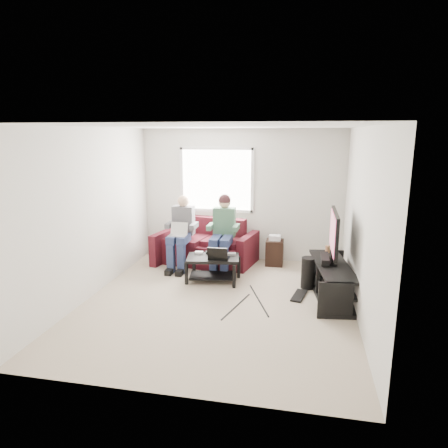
# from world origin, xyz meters

# --- Properties ---
(floor) EXTENTS (4.50, 4.50, 0.00)m
(floor) POSITION_xyz_m (0.00, 0.00, 0.00)
(floor) COLOR tan
(floor) RESTS_ON ground
(ceiling) EXTENTS (4.50, 4.50, 0.00)m
(ceiling) POSITION_xyz_m (0.00, 0.00, 2.60)
(ceiling) COLOR white
(ceiling) RESTS_ON wall_back
(wall_back) EXTENTS (4.50, 0.00, 4.50)m
(wall_back) POSITION_xyz_m (0.00, 2.25, 1.30)
(wall_back) COLOR silver
(wall_back) RESTS_ON floor
(wall_front) EXTENTS (4.50, 0.00, 4.50)m
(wall_front) POSITION_xyz_m (0.00, -2.25, 1.30)
(wall_front) COLOR silver
(wall_front) RESTS_ON floor
(wall_left) EXTENTS (0.00, 4.50, 4.50)m
(wall_left) POSITION_xyz_m (-2.00, 0.00, 1.30)
(wall_left) COLOR silver
(wall_left) RESTS_ON floor
(wall_right) EXTENTS (0.00, 4.50, 4.50)m
(wall_right) POSITION_xyz_m (2.00, 0.00, 1.30)
(wall_right) COLOR silver
(wall_right) RESTS_ON floor
(window) EXTENTS (1.48, 0.04, 1.28)m
(window) POSITION_xyz_m (-0.50, 2.23, 1.60)
(window) COLOR white
(window) RESTS_ON wall_back
(sofa) EXTENTS (2.02, 1.17, 0.87)m
(sofa) POSITION_xyz_m (-0.62, 1.82, 0.32)
(sofa) COLOR #491213
(sofa) RESTS_ON floor
(person_left) EXTENTS (0.40, 0.70, 1.36)m
(person_left) POSITION_xyz_m (-1.02, 1.49, 0.75)
(person_left) COLOR navy
(person_left) RESTS_ON sofa
(person_right) EXTENTS (0.40, 0.71, 1.40)m
(person_right) POSITION_xyz_m (-0.22, 1.51, 0.81)
(person_right) COLOR navy
(person_right) RESTS_ON sofa
(laptop_silver) EXTENTS (0.34, 0.25, 0.24)m
(laptop_silver) POSITION_xyz_m (-1.02, 1.29, 0.73)
(laptop_silver) COLOR silver
(laptop_silver) RESTS_ON person_left
(coffee_table) EXTENTS (0.95, 0.67, 0.44)m
(coffee_table) POSITION_xyz_m (-0.27, 0.86, 0.32)
(coffee_table) COLOR black
(coffee_table) RESTS_ON floor
(laptop_black) EXTENTS (0.38, 0.30, 0.24)m
(laptop_black) POSITION_xyz_m (-0.15, 0.78, 0.56)
(laptop_black) COLOR black
(laptop_black) RESTS_ON coffee_table
(controller_a) EXTENTS (0.15, 0.11, 0.04)m
(controller_a) POSITION_xyz_m (-0.55, 0.98, 0.46)
(controller_a) COLOR silver
(controller_a) RESTS_ON coffee_table
(controller_b) EXTENTS (0.16, 0.13, 0.04)m
(controller_b) POSITION_xyz_m (-0.37, 1.04, 0.46)
(controller_b) COLOR black
(controller_b) RESTS_ON coffee_table
(controller_c) EXTENTS (0.15, 0.11, 0.04)m
(controller_c) POSITION_xyz_m (0.03, 1.01, 0.46)
(controller_c) COLOR gray
(controller_c) RESTS_ON coffee_table
(tv_stand) EXTENTS (0.70, 1.66, 0.53)m
(tv_stand) POSITION_xyz_m (1.70, 0.55, 0.24)
(tv_stand) COLOR black
(tv_stand) RESTS_ON floor
(tv) EXTENTS (0.12, 1.10, 0.81)m
(tv) POSITION_xyz_m (1.70, 0.65, 0.99)
(tv) COLOR black
(tv) RESTS_ON tv_stand
(soundbar) EXTENTS (0.12, 0.50, 0.10)m
(soundbar) POSITION_xyz_m (1.58, 0.65, 0.58)
(soundbar) COLOR black
(soundbar) RESTS_ON tv_stand
(drink_cup) EXTENTS (0.08, 0.08, 0.12)m
(drink_cup) POSITION_xyz_m (1.65, 1.18, 0.59)
(drink_cup) COLOR #AE744B
(drink_cup) RESTS_ON tv_stand
(console_white) EXTENTS (0.30, 0.22, 0.06)m
(console_white) POSITION_xyz_m (1.70, 0.15, 0.31)
(console_white) COLOR silver
(console_white) RESTS_ON tv_stand
(console_grey) EXTENTS (0.34, 0.26, 0.08)m
(console_grey) POSITION_xyz_m (1.70, 0.85, 0.32)
(console_grey) COLOR gray
(console_grey) RESTS_ON tv_stand
(console_black) EXTENTS (0.38, 0.30, 0.07)m
(console_black) POSITION_xyz_m (1.70, 0.50, 0.32)
(console_black) COLOR black
(console_black) RESTS_ON tv_stand
(subwoofer) EXTENTS (0.23, 0.23, 0.53)m
(subwoofer) POSITION_xyz_m (1.34, 0.85, 0.26)
(subwoofer) COLOR black
(subwoofer) RESTS_ON floor
(keyboard_floor) EXTENTS (0.27, 0.52, 0.03)m
(keyboard_floor) POSITION_xyz_m (1.21, 0.46, 0.01)
(keyboard_floor) COLOR black
(keyboard_floor) RESTS_ON floor
(end_table) EXTENTS (0.33, 0.33, 0.59)m
(end_table) POSITION_xyz_m (0.71, 1.95, 0.27)
(end_table) COLOR black
(end_table) RESTS_ON floor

